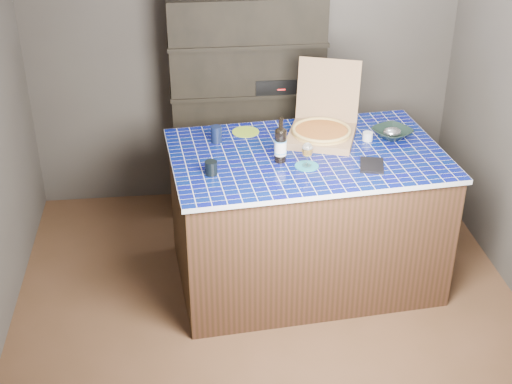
{
  "coord_description": "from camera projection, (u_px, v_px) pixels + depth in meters",
  "views": [
    {
      "loc": [
        -0.53,
        -3.82,
        3.1
      ],
      "look_at": [
        -0.1,
        0.0,
        0.96
      ],
      "focal_mm": 50.0,
      "sensor_mm": 36.0,
      "label": 1
    }
  ],
  "objects": [
    {
      "name": "kitchen_island",
      "position": [
        305.0,
        217.0,
        5.03
      ],
      "size": [
        1.92,
        1.32,
        1.0
      ],
      "rotation": [
        0.0,
        0.0,
        0.09
      ],
      "color": "#47281C",
      "rests_on": "floor"
    },
    {
      "name": "wine_glass",
      "position": [
        307.0,
        150.0,
        4.55
      ],
      "size": [
        0.07,
        0.07,
        0.17
      ],
      "color": "white",
      "rests_on": "teal_trivet"
    },
    {
      "name": "dvd_case",
      "position": [
        372.0,
        165.0,
        4.6
      ],
      "size": [
        0.2,
        0.24,
        0.02
      ],
      "primitive_type": "cube",
      "rotation": [
        0.0,
        0.0,
        -0.24
      ],
      "color": "black",
      "rests_on": "kitchen_island"
    },
    {
      "name": "tumbler",
      "position": [
        211.0,
        168.0,
        4.49
      ],
      "size": [
        0.08,
        0.08,
        0.09
      ],
      "primitive_type": "cylinder",
      "color": "black",
      "rests_on": "kitchen_island"
    },
    {
      "name": "foil_contents",
      "position": [
        392.0,
        132.0,
        4.98
      ],
      "size": [
        0.13,
        0.11,
        0.06
      ],
      "primitive_type": "ellipsoid",
      "color": "silver",
      "rests_on": "bowl"
    },
    {
      "name": "mead_bottle",
      "position": [
        280.0,
        144.0,
        4.61
      ],
      "size": [
        0.08,
        0.08,
        0.31
      ],
      "color": "black",
      "rests_on": "kitchen_island"
    },
    {
      "name": "shelving_unit",
      "position": [
        247.0,
        106.0,
        5.77
      ],
      "size": [
        1.2,
        0.41,
        1.8
      ],
      "color": "black",
      "rests_on": "floor"
    },
    {
      "name": "pizza_box",
      "position": [
        322.0,
        129.0,
        4.96
      ],
      "size": [
        0.6,
        0.66,
        0.49
      ],
      "rotation": [
        0.0,
        0.0,
        -0.34
      ],
      "color": "#936C4B",
      "rests_on": "kitchen_island"
    },
    {
      "name": "room",
      "position": [
        272.0,
        148.0,
        4.27
      ],
      "size": [
        3.5,
        3.5,
        3.5
      ],
      "color": "brown",
      "rests_on": "ground"
    },
    {
      "name": "navy_cup",
      "position": [
        216.0,
        134.0,
        4.9
      ],
      "size": [
        0.07,
        0.07,
        0.12
      ],
      "primitive_type": "cylinder",
      "color": "black",
      "rests_on": "kitchen_island"
    },
    {
      "name": "white_jar",
      "position": [
        368.0,
        136.0,
        4.94
      ],
      "size": [
        0.07,
        0.07,
        0.06
      ],
      "primitive_type": "cylinder",
      "color": "silver",
      "rests_on": "kitchen_island"
    },
    {
      "name": "bowl",
      "position": [
        392.0,
        133.0,
        4.99
      ],
      "size": [
        0.35,
        0.35,
        0.06
      ],
      "primitive_type": "imported",
      "rotation": [
        0.0,
        0.0,
        0.5
      ],
      "color": "black",
      "rests_on": "kitchen_island"
    },
    {
      "name": "green_trivet",
      "position": [
        246.0,
        132.0,
        5.07
      ],
      "size": [
        0.19,
        0.19,
        0.01
      ],
      "primitive_type": "cylinder",
      "color": "#86AB24",
      "rests_on": "kitchen_island"
    },
    {
      "name": "teal_trivet",
      "position": [
        307.0,
        166.0,
        4.6
      ],
      "size": [
        0.16,
        0.16,
        0.01
      ],
      "primitive_type": "cylinder",
      "color": "teal",
      "rests_on": "kitchen_island"
    }
  ]
}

